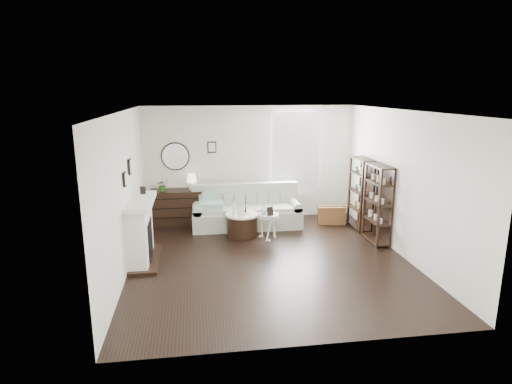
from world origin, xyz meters
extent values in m
plane|color=black|center=(0.00, 0.00, 0.00)|extent=(5.50, 5.50, 0.00)
plane|color=white|center=(0.00, 0.00, 2.70)|extent=(5.50, 5.50, 0.00)
plane|color=white|center=(0.00, 2.75, 1.35)|extent=(5.00, 0.00, 5.00)
plane|color=white|center=(0.00, -2.75, 1.35)|extent=(5.00, 0.00, 5.00)
plane|color=white|center=(-2.50, 0.00, 1.35)|extent=(0.00, 5.50, 5.50)
plane|color=white|center=(2.50, 0.00, 1.35)|extent=(0.00, 5.50, 5.50)
cube|color=white|center=(1.10, 2.73, 1.60)|extent=(1.00, 0.02, 1.80)
cube|color=white|center=(1.10, 2.67, 1.60)|extent=(1.15, 0.02, 1.90)
cylinder|color=silver|center=(-1.75, 2.72, 1.55)|extent=(0.60, 0.03, 0.60)
cube|color=black|center=(-0.90, 2.72, 1.75)|extent=(0.20, 0.03, 0.26)
cube|color=white|center=(-2.33, 0.30, 0.55)|extent=(0.34, 1.20, 1.10)
cube|color=black|center=(-2.30, 0.30, 0.40)|extent=(0.30, 0.65, 0.70)
cube|color=white|center=(-2.28, 0.30, 1.12)|extent=(0.44, 1.35, 0.08)
cube|color=black|center=(-2.25, 0.30, 0.03)|extent=(0.50, 1.40, 0.05)
cylinder|color=silver|center=(-2.28, -0.15, 1.27)|extent=(0.08, 0.08, 0.22)
cube|color=black|center=(-2.28, 0.70, 1.23)|extent=(0.10, 0.03, 0.14)
cube|color=black|center=(-2.47, -0.05, 1.60)|extent=(0.03, 0.18, 0.24)
cube|color=black|center=(-2.47, 0.60, 1.70)|extent=(0.03, 0.22, 0.28)
cube|color=black|center=(2.33, 1.55, 0.80)|extent=(0.30, 0.80, 1.60)
cylinder|color=beige|center=(2.31, 1.30, 0.52)|extent=(0.08, 0.08, 0.11)
cylinder|color=beige|center=(2.31, 1.55, 0.52)|extent=(0.08, 0.08, 0.11)
cylinder|color=beige|center=(2.31, 1.80, 0.52)|extent=(0.08, 0.08, 0.11)
cylinder|color=beige|center=(2.31, 1.30, 0.92)|extent=(0.08, 0.08, 0.11)
cylinder|color=beige|center=(2.31, 1.55, 0.92)|extent=(0.08, 0.08, 0.11)
cylinder|color=beige|center=(2.31, 1.80, 0.92)|extent=(0.08, 0.08, 0.11)
cylinder|color=beige|center=(2.31, 1.30, 1.32)|extent=(0.08, 0.08, 0.11)
cylinder|color=beige|center=(2.31, 1.55, 1.32)|extent=(0.08, 0.08, 0.11)
cylinder|color=beige|center=(2.31, 1.80, 1.32)|extent=(0.08, 0.08, 0.11)
cube|color=black|center=(2.33, 0.65, 0.80)|extent=(0.30, 0.80, 1.60)
cylinder|color=beige|center=(2.31, 0.40, 0.52)|extent=(0.08, 0.08, 0.11)
cylinder|color=beige|center=(2.31, 0.65, 0.52)|extent=(0.08, 0.08, 0.11)
cylinder|color=beige|center=(2.31, 0.90, 0.52)|extent=(0.08, 0.08, 0.11)
cylinder|color=beige|center=(2.31, 0.40, 0.92)|extent=(0.08, 0.08, 0.11)
cylinder|color=beige|center=(2.31, 0.65, 0.92)|extent=(0.08, 0.08, 0.11)
cylinder|color=beige|center=(2.31, 0.90, 0.92)|extent=(0.08, 0.08, 0.11)
cylinder|color=beige|center=(2.31, 0.40, 1.32)|extent=(0.08, 0.08, 0.11)
cylinder|color=beige|center=(2.31, 0.65, 1.32)|extent=(0.08, 0.08, 0.11)
cylinder|color=beige|center=(2.31, 0.90, 1.32)|extent=(0.08, 0.08, 0.11)
cube|color=#A6AE9B|center=(-0.18, 2.00, 0.20)|extent=(2.45, 0.85, 0.40)
cube|color=#A6AE9B|center=(-0.18, 1.97, 0.44)|extent=(2.12, 0.68, 0.09)
cube|color=#A6AE9B|center=(-0.18, 2.33, 0.57)|extent=(2.45, 0.19, 0.75)
cube|color=#A6AE9B|center=(-1.29, 2.00, 0.24)|extent=(0.21, 0.80, 0.49)
cube|color=#A6AE9B|center=(0.93, 2.00, 0.24)|extent=(0.21, 0.80, 0.49)
cube|color=#289577|center=(-0.98, 1.95, 0.56)|extent=(0.58, 0.49, 0.14)
cube|color=brown|center=(1.80, 1.94, 0.21)|extent=(0.64, 0.29, 0.42)
cube|color=black|center=(-1.74, 2.47, 0.40)|extent=(1.21, 0.50, 0.81)
cube|color=black|center=(-1.74, 2.21, 0.22)|extent=(1.16, 0.01, 0.02)
cube|color=black|center=(-1.74, 2.21, 0.44)|extent=(1.16, 0.01, 0.02)
cube|color=black|center=(-1.74, 2.21, 0.66)|extent=(1.16, 0.01, 0.01)
imported|color=#225618|center=(-2.05, 2.42, 0.95)|extent=(0.29, 0.27, 0.28)
cylinder|color=black|center=(-0.35, 1.40, 0.23)|extent=(0.65, 0.65, 0.45)
cylinder|color=silver|center=(-0.35, 1.40, 0.47)|extent=(0.71, 0.71, 0.04)
cylinder|color=white|center=(0.16, 1.11, 0.53)|extent=(0.44, 0.44, 0.03)
cylinder|color=white|center=(0.16, 1.11, 0.49)|extent=(0.45, 0.45, 0.02)
cylinder|color=white|center=(0.16, 1.11, 0.26)|extent=(0.04, 0.04, 0.51)
cylinder|color=silver|center=(-0.52, 1.32, 0.64)|extent=(0.07, 0.07, 0.29)
cube|color=silver|center=(-0.40, 1.22, 0.60)|extent=(0.17, 0.10, 0.21)
cube|color=black|center=(0.18, 1.00, 0.64)|extent=(0.14, 0.09, 0.18)
camera|label=1|loc=(-1.30, -7.26, 3.04)|focal=30.00mm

